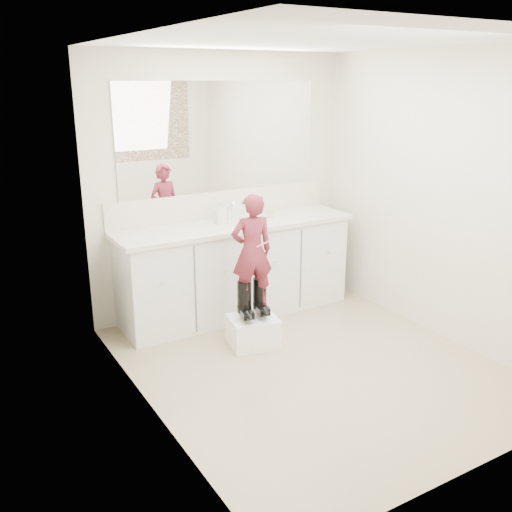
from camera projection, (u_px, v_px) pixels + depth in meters
floor at (311, 365)px, 4.50m from camera, size 3.00×3.00×0.00m
ceiling at (322, 40)px, 3.78m from camera, size 3.00×3.00×0.00m
wall_back at (221, 185)px, 5.37m from camera, size 2.60×0.00×2.60m
wall_front at (491, 275)px, 2.91m from camera, size 2.60×0.00×2.60m
wall_left at (145, 241)px, 3.51m from camera, size 0.00×3.00×3.00m
wall_right at (441, 198)px, 4.77m from camera, size 0.00×3.00×3.00m
vanity_cabinet at (236, 271)px, 5.38m from camera, size 2.20×0.55×0.85m
countertop at (236, 225)px, 5.23m from camera, size 2.28×0.58×0.04m
backsplash at (222, 204)px, 5.41m from camera, size 2.28×0.03×0.25m
mirror at (221, 137)px, 5.23m from camera, size 2.00×0.02×1.00m
dot_panel at (500, 188)px, 2.78m from camera, size 2.00×0.01×1.20m
faucet at (228, 214)px, 5.35m from camera, size 0.08×0.08×0.10m
cup at (271, 213)px, 5.43m from camera, size 0.13×0.13×0.09m
soap_bottle at (220, 213)px, 5.18m from camera, size 0.09×0.09×0.20m
step_stool at (253, 331)px, 4.79m from camera, size 0.45×0.40×0.25m
boot_left at (244, 300)px, 4.69m from camera, size 0.16×0.24×0.33m
boot_right at (260, 297)px, 4.76m from camera, size 0.16×0.24×0.33m
toddler at (252, 251)px, 4.60m from camera, size 0.38×0.29×0.95m
toothbrush at (264, 243)px, 4.55m from camera, size 0.14×0.04×0.06m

